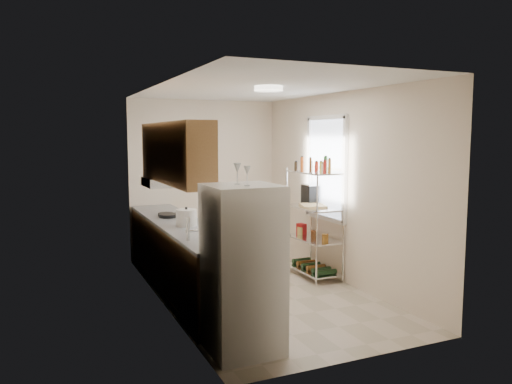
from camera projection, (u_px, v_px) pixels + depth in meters
room at (258, 192)px, 6.35m from camera, size 2.52×4.42×2.62m
counter_run at (180, 256)px, 6.47m from camera, size 0.63×3.51×0.90m
upper_cabinets at (174, 153)px, 5.96m from camera, size 0.33×2.20×0.72m
range_hood at (164, 182)px, 6.76m from camera, size 0.50×0.60×0.12m
window at (326, 168)px, 7.13m from camera, size 0.06×1.00×1.46m
bakers_rack at (314, 200)px, 7.05m from camera, size 0.45×0.90×1.73m
ceiling_dome at (268, 89)px, 5.94m from camera, size 0.34×0.34×0.05m
refrigerator at (243, 269)px, 4.61m from camera, size 0.65×0.65×1.57m
wine_glass_a at (237, 174)px, 4.55m from camera, size 0.07×0.07×0.20m
wine_glass_b at (247, 176)px, 4.41m from camera, size 0.06×0.06×0.18m
rice_cooker at (186, 218)px, 6.17m from camera, size 0.26×0.26×0.21m
frying_pan_large at (168, 216)px, 6.82m from camera, size 0.34×0.34×0.04m
frying_pan_small at (166, 214)px, 6.94m from camera, size 0.23×0.23×0.04m
cutting_board at (313, 206)px, 7.07m from camera, size 0.44×0.51×0.03m
espresso_machine at (310, 194)px, 7.37m from camera, size 0.17×0.25×0.29m
storage_bag at (301, 229)px, 7.40m from camera, size 0.12×0.15×0.15m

